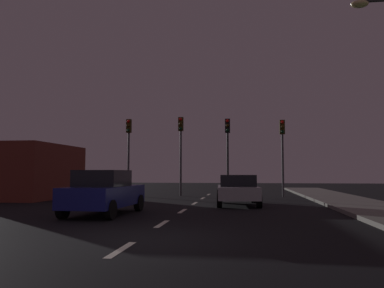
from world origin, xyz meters
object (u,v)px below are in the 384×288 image
(traffic_signal_far_left, at_px, (129,142))
(car_adjacent_lane, at_px, (104,192))
(traffic_signal_far_right, at_px, (282,143))
(traffic_signal_center_right, at_px, (228,142))
(traffic_signal_center_left, at_px, (181,141))
(car_stopped_ahead, at_px, (238,190))

(traffic_signal_far_left, relative_size, car_adjacent_lane, 1.24)
(traffic_signal_far_left, relative_size, traffic_signal_far_right, 1.05)
(traffic_signal_center_right, xyz_separation_m, car_adjacent_lane, (-3.99, -11.17, -2.67))
(traffic_signal_center_left, xyz_separation_m, traffic_signal_far_right, (6.46, -0.00, -0.19))
(traffic_signal_center_right, xyz_separation_m, traffic_signal_far_right, (3.43, -0.00, -0.09))
(car_adjacent_lane, bearing_deg, traffic_signal_center_left, 85.13)
(traffic_signal_center_left, distance_m, car_adjacent_lane, 11.54)
(traffic_signal_far_right, bearing_deg, traffic_signal_center_left, 179.99)
(traffic_signal_center_left, relative_size, traffic_signal_far_right, 1.06)
(traffic_signal_far_right, bearing_deg, car_adjacent_lane, -123.59)
(traffic_signal_far_right, distance_m, car_stopped_ahead, 7.49)
(traffic_signal_far_left, relative_size, car_stopped_ahead, 1.25)
(traffic_signal_far_left, bearing_deg, traffic_signal_center_left, 0.00)
(traffic_signal_far_right, bearing_deg, car_stopped_ahead, -112.84)
(traffic_signal_far_right, bearing_deg, traffic_signal_far_left, 180.00)
(traffic_signal_center_right, relative_size, car_stopped_ahead, 1.23)
(traffic_signal_center_right, bearing_deg, car_stopped_ahead, -83.73)
(traffic_signal_far_left, distance_m, car_adjacent_lane, 11.77)
(traffic_signal_center_left, relative_size, car_adjacent_lane, 1.25)
(traffic_signal_far_left, height_order, traffic_signal_center_left, traffic_signal_center_left)
(traffic_signal_center_left, bearing_deg, traffic_signal_center_right, -0.01)
(traffic_signal_center_left, height_order, traffic_signal_far_right, traffic_signal_center_left)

